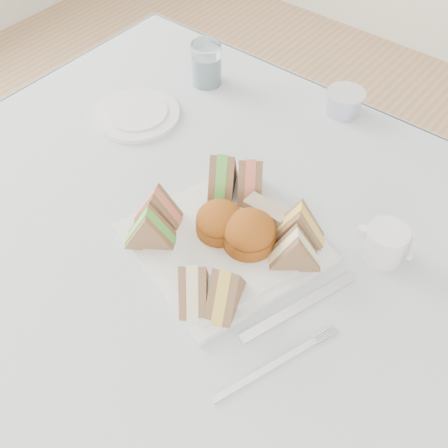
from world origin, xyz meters
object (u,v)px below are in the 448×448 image
Objects in this scene: serving_plate at (224,243)px; creamer_jug at (385,243)px; water_glass at (206,64)px; table at (181,358)px.

creamer_jug is (0.20, 0.14, 0.02)m from serving_plate.
water_glass is 0.53m from creamer_jug.
water_glass is at bearing 142.94° from creamer_jug.
serving_plate is 0.24m from creamer_jug.
table is 0.39m from serving_plate.
creamer_jug is (0.27, 0.19, 0.40)m from table.
water_glass is at bearing 121.71° from table.
table is 0.52m from creamer_jug.
creamer_jug reaches higher than serving_plate.
water_glass is (-0.23, 0.37, 0.42)m from table.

